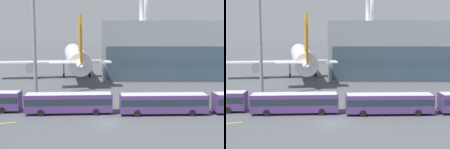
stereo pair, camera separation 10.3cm
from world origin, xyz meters
The scene contains 5 objects.
ground_plane centered at (0.00, 0.00, 0.00)m, with size 440.00×440.00×0.00m, color #515459.
airliner_at_gate_far centered at (-8.86, 40.91, 4.95)m, with size 40.49×40.76×15.35m.
shuttle_bus_2 centered at (-5.69, 4.86, 1.82)m, with size 13.17×3.68×3.07m.
shuttle_bus_3 centered at (8.43, 4.73, 1.82)m, with size 13.12×3.37×3.07m.
lane_stripe_0 centered at (8.95, 6.83, 0.00)m, with size 11.59×0.25×0.01m, color yellow.
Camera 2 is at (1.72, -45.16, 13.35)m, focal length 55.00 mm.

